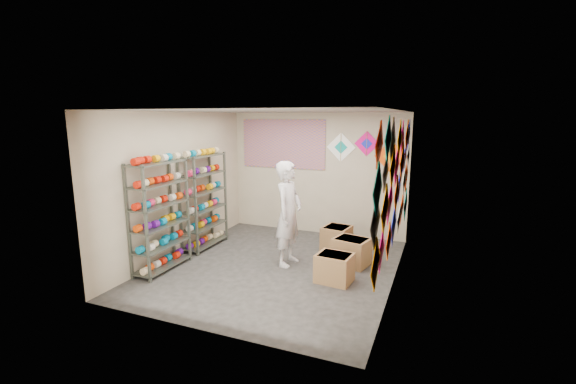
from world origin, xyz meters
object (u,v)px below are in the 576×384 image
at_px(carton_b, 351,252).
at_px(carton_a, 334,268).
at_px(shopkeeper, 288,214).
at_px(carton_c, 337,238).
at_px(shelf_rack_front, 160,216).
at_px(shelf_rack_back, 204,201).

bearing_deg(carton_b, carton_a, -83.16).
height_order(shopkeeper, carton_b, shopkeeper).
bearing_deg(carton_c, shopkeeper, -111.15).
height_order(shelf_rack_front, shopkeeper, shelf_rack_front).
bearing_deg(carton_b, shelf_rack_back, -164.25).
xyz_separation_m(carton_b, carton_c, (-0.45, 0.68, -0.01)).
relative_size(shelf_rack_back, carton_c, 3.51).
height_order(shelf_rack_front, shelf_rack_back, same).
distance_m(shelf_rack_front, shopkeeper, 2.20).
height_order(shelf_rack_back, carton_b, shelf_rack_back).
xyz_separation_m(shelf_rack_front, carton_a, (2.90, 0.62, -0.72)).
height_order(carton_a, carton_b, carton_b).
bearing_deg(shopkeeper, carton_a, -111.17).
relative_size(carton_b, carton_c, 1.10).
distance_m(shelf_rack_front, carton_c, 3.38).
xyz_separation_m(shelf_rack_front, carton_c, (2.54, 2.11, -0.71)).
height_order(carton_a, carton_c, carton_c).
bearing_deg(shelf_rack_back, carton_a, -13.14).
relative_size(carton_a, carton_b, 0.93).
distance_m(shopkeeper, carton_a, 1.27).
bearing_deg(shelf_rack_front, carton_b, 25.69).
bearing_deg(shopkeeper, shelf_rack_front, 121.82).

